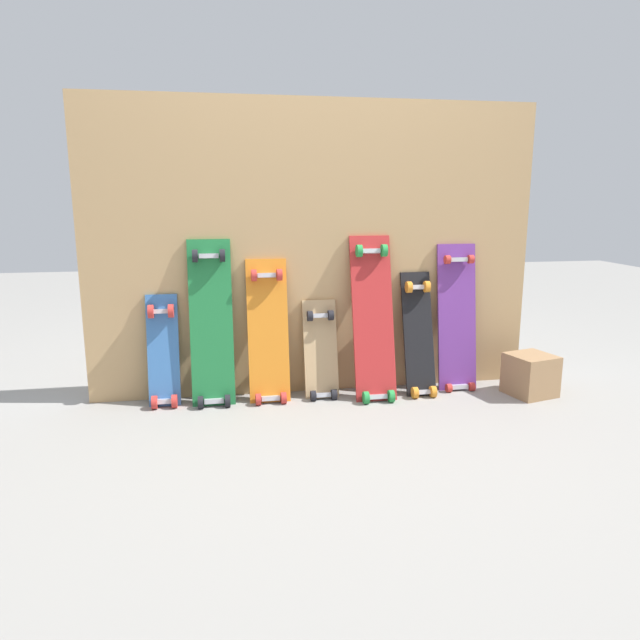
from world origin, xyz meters
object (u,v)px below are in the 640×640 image
at_px(skateboard_orange, 268,337).
at_px(skateboard_green, 212,329).
at_px(skateboard_red, 373,324).
at_px(wooden_crate, 530,375).
at_px(skateboard_purple, 457,323).
at_px(skateboard_black, 419,339).
at_px(skateboard_blue, 163,356).
at_px(skateboard_natural, 321,355).

bearing_deg(skateboard_orange, skateboard_green, 179.61).
bearing_deg(skateboard_red, skateboard_green, 177.11).
bearing_deg(wooden_crate, skateboard_orange, 172.49).
xyz_separation_m(skateboard_orange, wooden_crate, (1.46, -0.19, -0.24)).
bearing_deg(wooden_crate, skateboard_green, 173.71).
distance_m(skateboard_green, skateboard_purple, 1.40).
distance_m(skateboard_green, skateboard_black, 1.16).
relative_size(skateboard_blue, wooden_crate, 2.81).
relative_size(skateboard_green, skateboard_purple, 1.04).
bearing_deg(skateboard_black, skateboard_green, 178.53).
bearing_deg(skateboard_orange, skateboard_black, -1.86).
distance_m(skateboard_orange, wooden_crate, 1.49).
xyz_separation_m(skateboard_blue, wooden_crate, (2.02, -0.21, -0.15)).
xyz_separation_m(skateboard_orange, skateboard_natural, (0.29, 0.00, -0.12)).
relative_size(skateboard_orange, skateboard_natural, 1.38).
height_order(skateboard_blue, skateboard_red, skateboard_red).
relative_size(skateboard_blue, skateboard_natural, 1.08).
bearing_deg(skateboard_red, skateboard_black, 3.12).
bearing_deg(skateboard_blue, skateboard_green, -2.82).
relative_size(skateboard_orange, wooden_crate, 3.60).
xyz_separation_m(skateboard_purple, wooden_crate, (0.36, -0.21, -0.27)).
height_order(skateboard_green, skateboard_orange, skateboard_green).
relative_size(skateboard_green, wooden_crate, 4.07).
relative_size(skateboard_natural, wooden_crate, 2.61).
bearing_deg(skateboard_green, skateboard_blue, 177.18).
height_order(skateboard_blue, skateboard_purple, skateboard_purple).
relative_size(skateboard_natural, skateboard_red, 0.63).
distance_m(skateboard_green, wooden_crate, 1.80).
height_order(skateboard_purple, wooden_crate, skateboard_purple).
distance_m(skateboard_red, skateboard_purple, 0.52).
bearing_deg(skateboard_purple, skateboard_natural, -179.18).
bearing_deg(skateboard_purple, skateboard_green, -179.45).
height_order(skateboard_blue, wooden_crate, skateboard_blue).
distance_m(skateboard_blue, wooden_crate, 2.04).
bearing_deg(wooden_crate, skateboard_black, 164.85).
relative_size(skateboard_black, skateboard_purple, 0.82).
bearing_deg(skateboard_purple, skateboard_red, -173.59).
bearing_deg(skateboard_purple, wooden_crate, -29.69).
relative_size(skateboard_orange, skateboard_red, 0.88).
relative_size(skateboard_natural, skateboard_black, 0.81).
relative_size(skateboard_blue, skateboard_green, 0.69).
xyz_separation_m(skateboard_blue, skateboard_purple, (1.66, 0.00, 0.12)).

